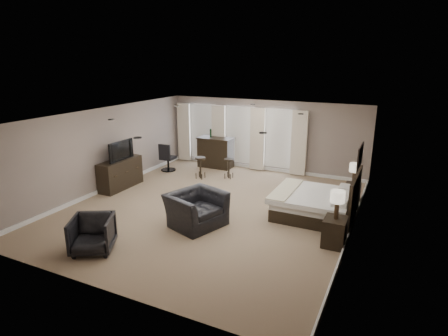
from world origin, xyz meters
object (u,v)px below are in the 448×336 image
at_px(lamp_near, 337,205).
at_px(tv, 119,158).
at_px(bed, 311,192).
at_px(bar_stool_left, 200,168).
at_px(armchair_near, 196,204).
at_px(armchair_far, 92,233).
at_px(dresser, 120,174).
at_px(bar_stool_right, 229,168).
at_px(bar_counter, 216,152).
at_px(lamp_far, 354,174).
at_px(nightstand_far, 352,193).
at_px(desk_chair, 168,157).
at_px(nightstand_near, 335,232).

bearing_deg(lamp_near, tv, 171.91).
bearing_deg(bed, bar_stool_left, 160.23).
distance_m(lamp_near, bar_stool_left, 5.91).
distance_m(armchair_near, armchair_far, 2.53).
bearing_deg(dresser, armchair_far, -57.41).
distance_m(bar_stool_left, bar_stool_right, 0.99).
bearing_deg(armchair_far, bar_counter, 65.61).
height_order(bed, lamp_far, bed).
relative_size(tv, bar_counter, 0.81).
distance_m(nightstand_far, lamp_far, 0.59).
bearing_deg(bar_counter, lamp_near, -40.43).
xyz_separation_m(lamp_near, desk_chair, (-6.62, 3.25, -0.44)).
bearing_deg(lamp_far, nightstand_near, -90.00).
height_order(bed, bar_counter, bed).
bearing_deg(bar_counter, armchair_far, -85.20).
xyz_separation_m(nightstand_far, tv, (-6.92, -1.92, 0.73)).
distance_m(armchair_near, bar_counter, 5.27).
xyz_separation_m(nightstand_far, bar_stool_left, (-5.08, 0.06, 0.10)).
distance_m(lamp_near, dresser, 7.01).
height_order(lamp_near, armchair_far, lamp_near).
xyz_separation_m(lamp_near, tv, (-6.92, 0.98, 0.04)).
relative_size(bed, lamp_near, 3.12).
bearing_deg(armchair_near, desk_chair, 61.19).
height_order(lamp_near, armchair_near, lamp_near).
distance_m(bed, bar_counter, 5.31).
height_order(armchair_far, bar_counter, bar_counter).
bearing_deg(lamp_far, bed, -121.54).
xyz_separation_m(tv, armchair_far, (2.26, -3.53, -0.57)).
bearing_deg(armchair_far, nightstand_near, -0.50).
distance_m(bar_counter, desk_chair, 1.84).
relative_size(nightstand_far, armchair_near, 0.43).
distance_m(armchair_far, bar_stool_right, 5.98).
xyz_separation_m(lamp_far, bar_stool_right, (-4.20, 0.51, -0.52)).
bearing_deg(bed, armchair_far, -133.30).
distance_m(nightstand_far, bar_counter, 5.49).
xyz_separation_m(armchair_near, bar_stool_right, (-0.89, 3.83, -0.22)).
height_order(nightstand_near, bar_stool_right, bar_stool_right).
bearing_deg(desk_chair, lamp_near, 151.51).
relative_size(armchair_near, bar_counter, 0.98).
bearing_deg(desk_chair, lamp_far, 174.64).
bearing_deg(bar_stool_right, lamp_near, -39.07).
bearing_deg(bar_stool_left, lamp_near, -30.19).
bearing_deg(armchair_far, lamp_near, -0.50).
height_order(nightstand_far, bar_counter, bar_counter).
bearing_deg(armchair_near, dresser, 87.91).
relative_size(nightstand_near, armchair_near, 0.49).
relative_size(lamp_far, bar_stool_left, 0.81).
bearing_deg(bar_counter, bar_stool_right, -45.37).
xyz_separation_m(bed, bar_stool_left, (-4.19, 1.51, -0.26)).
bearing_deg(lamp_near, bar_stool_right, 140.93).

